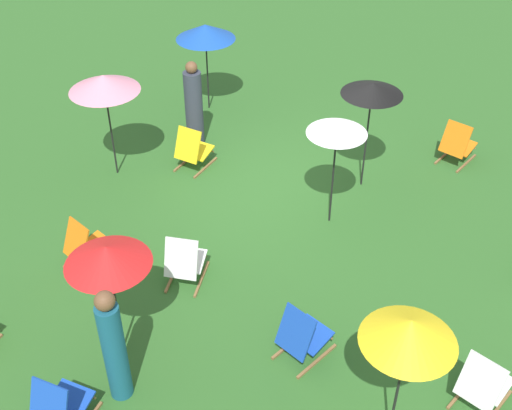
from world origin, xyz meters
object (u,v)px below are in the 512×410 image
umbrella_3 (337,127)px  person_0 (114,347)px  deckchair_7 (193,150)px  deckchair_0 (185,262)px  umbrella_2 (410,331)px  deckchair_4 (483,384)px  deckchair_6 (86,246)px  deckchair_3 (302,336)px  umbrella_4 (372,89)px  umbrella_1 (104,83)px  deckchair_8 (457,144)px  umbrella_0 (205,32)px  deckchair_9 (59,407)px  person_1 (194,106)px  umbrella_5 (107,256)px

umbrella_3 → person_0: (0.80, 4.40, -0.94)m
deckchair_7 → umbrella_3: (-2.84, 0.22, 1.40)m
deckchair_0 → umbrella_3: (-1.24, -2.36, 1.40)m
deckchair_7 → umbrella_2: 6.40m
deckchair_4 → deckchair_6: size_ratio=1.00×
umbrella_3 → deckchair_7: bearing=-4.5°
deckchair_0 → umbrella_2: size_ratio=0.45×
deckchair_3 → deckchair_7: same height
deckchair_0 → umbrella_3: bearing=-135.7°
deckchair_7 → deckchair_4: bearing=155.6°
deckchair_0 → umbrella_4: umbrella_4 is taller
umbrella_1 → person_0: 5.01m
deckchair_7 → deckchair_3: bearing=140.6°
deckchair_8 → umbrella_0: size_ratio=0.46×
umbrella_3 → umbrella_4: bearing=-93.0°
deckchair_0 → deckchair_4: bearing=161.6°
umbrella_1 → person_0: size_ratio=1.14×
deckchair_6 → deckchair_9: same height
deckchair_8 → person_1: 4.95m
deckchair_6 → deckchair_9: 2.83m
umbrella_3 → umbrella_5: size_ratio=1.08×
deckchair_6 → umbrella_5: bearing=159.6°
deckchair_6 → umbrella_1: umbrella_1 is taller
person_0 → deckchair_9: bearing=-64.9°
deckchair_7 → person_0: person_0 is taller
umbrella_5 → person_1: (2.03, -4.77, -0.81)m
deckchair_9 → umbrella_4: size_ratio=0.42×
deckchair_0 → deckchair_8: 5.73m
deckchair_8 → person_1: person_1 is taller
umbrella_3 → person_1: umbrella_3 is taller
deckchair_7 → umbrella_4: bearing=-161.3°
umbrella_2 → deckchair_7: bearing=-34.9°
person_1 → deckchair_0: bearing=101.0°
deckchair_8 → umbrella_4: size_ratio=0.42×
deckchair_8 → deckchair_0: bearing=74.8°
deckchair_3 → deckchair_8: size_ratio=1.03×
deckchair_9 → deckchair_7: bearing=-78.0°
deckchair_3 → deckchair_8: bearing=-79.1°
umbrella_0 → umbrella_2: umbrella_2 is taller
deckchair_4 → person_1: bearing=-14.2°
umbrella_1 → umbrella_3: (-3.96, -0.62, -0.02)m
deckchair_0 → umbrella_1: 3.52m
deckchair_7 → person_0: (-2.04, 4.62, 0.46)m
umbrella_1 → umbrella_4: bearing=-155.3°
deckchair_7 → deckchair_8: (-4.14, -2.56, 0.00)m
umbrella_0 → umbrella_1: umbrella_1 is taller
umbrella_3 → umbrella_5: 4.02m
deckchair_7 → umbrella_0: size_ratio=0.45×
umbrella_3 → umbrella_4: (-0.06, -1.23, 0.11)m
deckchair_7 → umbrella_5: size_ratio=0.48×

